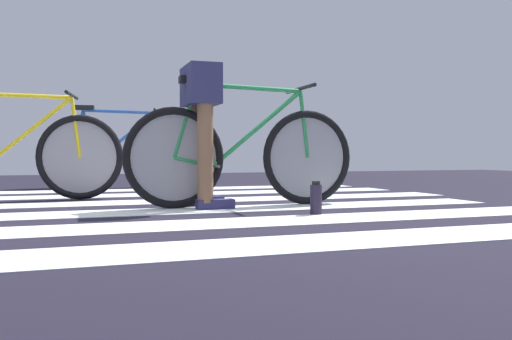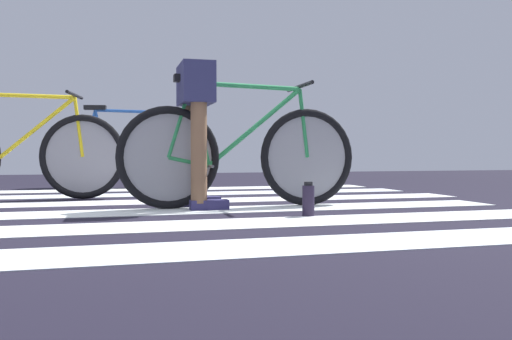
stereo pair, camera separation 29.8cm
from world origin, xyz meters
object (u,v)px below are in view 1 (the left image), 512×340
(bicycle_2_of_3, at_px, (15,154))
(bicycle_3_of_3, at_px, (115,154))
(bicycle_1_of_3, at_px, (243,154))
(cyclist_1_of_3, at_px, (201,116))
(water_bottle, at_px, (316,199))

(bicycle_2_of_3, xyz_separation_m, bicycle_3_of_3, (0.93, 1.49, 0.00))
(bicycle_1_of_3, height_order, bicycle_3_of_3, same)
(bicycle_2_of_3, bearing_deg, cyclist_1_of_3, -30.64)
(bicycle_2_of_3, bearing_deg, bicycle_1_of_3, -24.79)
(bicycle_1_of_3, distance_m, water_bottle, 0.77)
(water_bottle, bearing_deg, bicycle_2_of_3, 136.17)
(bicycle_3_of_3, bearing_deg, bicycle_1_of_3, -65.32)
(cyclist_1_of_3, xyz_separation_m, bicycle_3_of_3, (-0.37, 2.63, -0.27))
(bicycle_3_of_3, distance_m, water_bottle, 3.45)
(bicycle_2_of_3, distance_m, bicycle_3_of_3, 1.76)
(bicycle_3_of_3, bearing_deg, cyclist_1_of_3, -71.81)
(bicycle_3_of_3, bearing_deg, water_bottle, -63.79)
(cyclist_1_of_3, relative_size, bicycle_3_of_3, 0.59)
(bicycle_1_of_3, xyz_separation_m, cyclist_1_of_3, (-0.31, 0.00, 0.27))
(water_bottle, bearing_deg, bicycle_3_of_3, 106.06)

